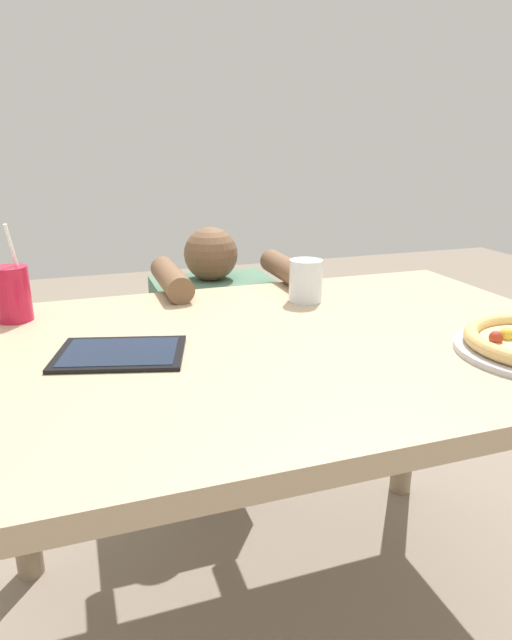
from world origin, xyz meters
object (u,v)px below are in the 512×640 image
at_px(drink_cup_colored, 13,293).
at_px(water_cup_clear, 306,280).
at_px(tablet, 120,353).
at_px(diner_seated, 214,371).

height_order(drink_cup_colored, water_cup_clear, drink_cup_colored).
xyz_separation_m(drink_cup_colored, water_cup_clear, (0.69, -0.07, -0.01)).
distance_m(drink_cup_colored, water_cup_clear, 0.70).
xyz_separation_m(tablet, diner_seated, (0.35, 0.66, -0.36)).
bearing_deg(drink_cup_colored, tablet, -55.63).
bearing_deg(diner_seated, drink_cup_colored, -147.01).
height_order(drink_cup_colored, diner_seated, drink_cup_colored).
distance_m(water_cup_clear, tablet, 0.54).
relative_size(tablet, diner_seated, 0.31).
height_order(tablet, diner_seated, diner_seated).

